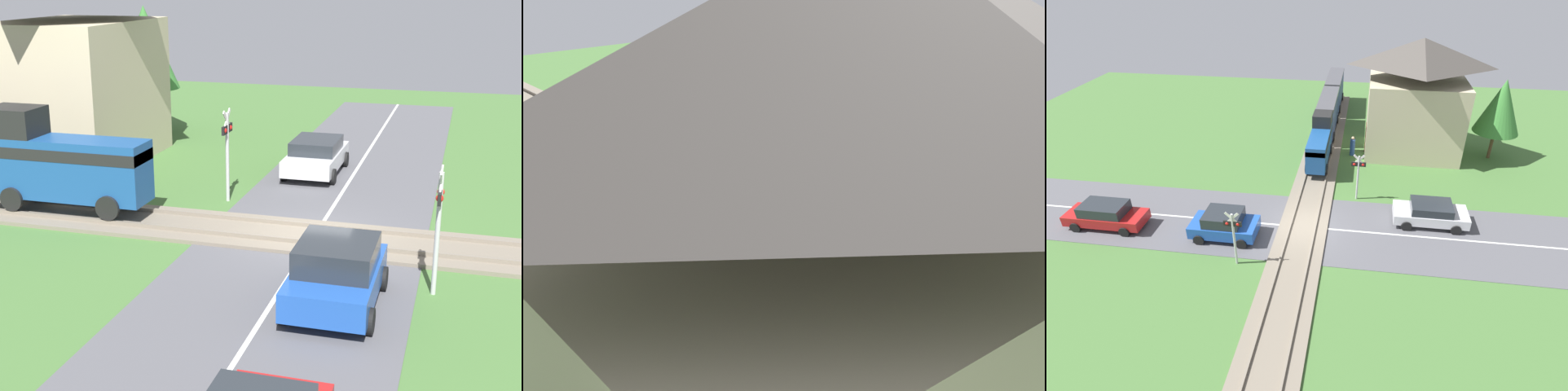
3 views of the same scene
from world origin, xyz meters
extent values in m
plane|color=#426B33|center=(0.00, 0.00, 0.00)|extent=(60.00, 60.00, 0.00)
cube|color=#515156|center=(0.00, 0.00, 0.01)|extent=(48.00, 6.40, 0.02)
cube|color=silver|center=(0.00, 0.00, 0.02)|extent=(48.00, 0.12, 0.00)
cube|color=#756B5B|center=(0.00, 0.00, 0.06)|extent=(2.80, 48.00, 0.12)
cube|color=slate|center=(-0.72, 0.00, 0.18)|extent=(0.10, 48.00, 0.12)
cube|color=slate|center=(0.72, 0.00, 0.18)|extent=(0.10, 48.00, 0.12)
cube|color=navy|center=(0.00, 7.85, 1.57)|extent=(1.35, 5.20, 1.90)
cube|color=black|center=(0.00, 7.85, 2.09)|extent=(1.37, 5.20, 0.36)
cube|color=black|center=(0.00, 9.61, 2.97)|extent=(1.35, 1.66, 0.90)
cylinder|color=black|center=(-0.72, 6.18, 0.62)|extent=(0.14, 0.76, 0.76)
cylinder|color=black|center=(0.72, 6.18, 0.62)|extent=(0.14, 0.76, 0.76)
cylinder|color=black|center=(-0.72, 9.51, 0.62)|extent=(0.14, 0.76, 0.76)
cylinder|color=black|center=(0.72, 9.51, 0.62)|extent=(0.14, 0.76, 0.76)
cube|color=navy|center=(0.00, 13.93, 1.82)|extent=(1.35, 6.17, 2.40)
cube|color=#47474C|center=(0.00, 13.93, 3.14)|extent=(1.41, 6.17, 0.24)
cylinder|color=black|center=(-0.72, 11.96, 0.62)|extent=(0.14, 0.76, 0.76)
cylinder|color=black|center=(0.72, 11.96, 0.62)|extent=(0.14, 0.76, 0.76)
cylinder|color=black|center=(-0.72, 15.90, 0.62)|extent=(0.14, 0.76, 0.76)
cylinder|color=black|center=(0.72, 15.90, 0.62)|extent=(0.14, 0.76, 0.76)
cube|color=navy|center=(0.00, 20.50, 1.82)|extent=(1.35, 6.17, 2.40)
cube|color=#47474C|center=(0.00, 20.50, 3.14)|extent=(1.41, 6.17, 0.24)
cylinder|color=black|center=(-0.72, 18.52, 0.62)|extent=(0.14, 0.76, 0.76)
cylinder|color=black|center=(0.72, 18.52, 0.62)|extent=(0.14, 0.76, 0.76)
cylinder|color=black|center=(-0.72, 22.47, 0.62)|extent=(0.14, 0.76, 0.76)
cylinder|color=black|center=(0.72, 22.47, 0.62)|extent=(0.14, 0.76, 0.76)
cube|color=#1E4CA8|center=(-4.20, -1.44, 0.63)|extent=(3.66, 1.89, 0.66)
cube|color=#23282D|center=(-4.20, -1.44, 1.27)|extent=(2.01, 1.74, 0.62)
cylinder|color=black|center=(-3.01, -0.49, 0.30)|extent=(0.60, 0.18, 0.60)
cylinder|color=black|center=(-3.01, -2.39, 0.30)|extent=(0.60, 0.18, 0.60)
cylinder|color=black|center=(-5.39, -0.49, 0.30)|extent=(0.60, 0.18, 0.60)
cylinder|color=black|center=(-5.39, -2.39, 0.30)|extent=(0.60, 0.18, 0.60)
cube|color=silver|center=(7.23, 1.44, 0.60)|extent=(4.21, 1.84, 0.59)
cube|color=#23282D|center=(7.23, 1.44, 1.13)|extent=(2.32, 1.69, 0.48)
cylinder|color=black|center=(5.86, 0.52, 0.30)|extent=(0.60, 0.18, 0.60)
cylinder|color=black|center=(5.86, 2.36, 0.30)|extent=(0.60, 0.18, 0.60)
cylinder|color=black|center=(8.60, 0.52, 0.30)|extent=(0.60, 0.18, 0.60)
cylinder|color=black|center=(8.60, 2.36, 0.30)|extent=(0.60, 0.18, 0.60)
cube|color=#A81919|center=(-11.26, -1.44, 0.59)|extent=(4.56, 1.68, 0.58)
cube|color=#23282D|center=(-11.26, -1.44, 1.19)|extent=(2.51, 1.55, 0.60)
cylinder|color=black|center=(-9.77, -0.60, 0.30)|extent=(0.60, 0.18, 0.60)
cylinder|color=black|center=(-9.77, -2.28, 0.30)|extent=(0.60, 0.18, 0.60)
cylinder|color=black|center=(-12.74, -0.60, 0.30)|extent=(0.60, 0.18, 0.60)
cylinder|color=black|center=(-12.74, -2.28, 0.30)|extent=(0.60, 0.18, 0.60)
cylinder|color=#B7B7B7|center=(-2.91, -3.58, 1.52)|extent=(0.12, 0.12, 3.03)
cube|color=black|center=(-2.91, -3.58, 2.49)|extent=(0.90, 0.08, 0.28)
sphere|color=red|center=(-3.18, -3.58, 2.49)|extent=(0.18, 0.18, 0.18)
sphere|color=red|center=(-2.64, -3.58, 2.49)|extent=(0.18, 0.18, 0.18)
cube|color=silver|center=(-2.91, -3.58, 2.78)|extent=(0.72, 0.04, 0.72)
cube|color=silver|center=(-2.91, -3.58, 2.78)|extent=(0.72, 0.04, 0.72)
cylinder|color=#B7B7B7|center=(2.91, 3.58, 1.52)|extent=(0.12, 0.12, 3.03)
cube|color=black|center=(2.91, 3.58, 2.49)|extent=(0.90, 0.08, 0.28)
sphere|color=red|center=(3.18, 3.58, 2.49)|extent=(0.18, 0.18, 0.18)
sphere|color=red|center=(2.64, 3.58, 2.49)|extent=(0.18, 0.18, 0.18)
cube|color=silver|center=(2.91, 3.58, 2.78)|extent=(0.72, 0.04, 0.72)
cube|color=silver|center=(2.91, 3.58, 2.78)|extent=(0.72, 0.04, 0.72)
cube|color=#C6B793|center=(6.75, 11.16, 2.84)|extent=(6.92, 4.96, 5.67)
pyramid|color=#47423D|center=(6.75, 11.16, 7.61)|extent=(7.47, 5.36, 1.94)
cube|color=#472D1E|center=(3.27, 11.16, 1.05)|extent=(0.06, 1.10, 2.10)
cylinder|color=#2D4C8E|center=(2.33, 10.01, 0.65)|extent=(0.38, 0.38, 1.29)
sphere|color=tan|center=(2.33, 10.01, 1.41)|extent=(0.24, 0.24, 0.24)
cylinder|color=brown|center=(12.71, 10.99, 1.08)|extent=(0.24, 0.24, 2.16)
cone|color=#387A33|center=(12.71, 10.99, 4.10)|extent=(3.24, 3.24, 3.88)
camera|label=1|loc=(-19.44, -4.03, 7.32)|focal=50.00mm
camera|label=2|loc=(11.81, 16.10, 8.58)|focal=50.00mm
camera|label=3|loc=(2.93, -18.88, 13.92)|focal=28.00mm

